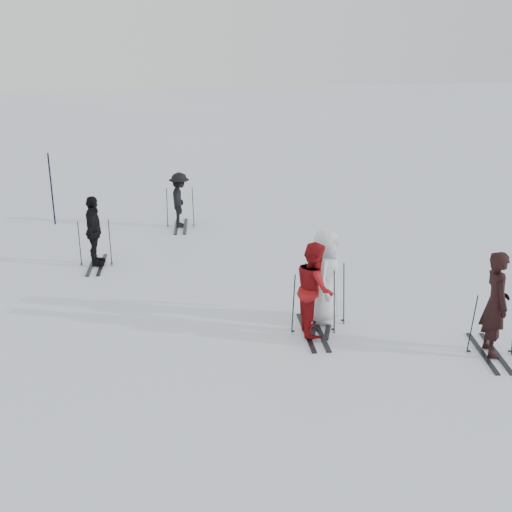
{
  "coord_description": "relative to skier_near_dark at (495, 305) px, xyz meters",
  "views": [
    {
      "loc": [
        -3.69,
        -12.04,
        5.68
      ],
      "look_at": [
        0.0,
        1.0,
        1.0
      ],
      "focal_mm": 45.0,
      "sensor_mm": 36.0,
      "label": 1
    }
  ],
  "objects": [
    {
      "name": "skis_uphill_far",
      "position": [
        -4.19,
        9.95,
        -0.35
      ],
      "size": [
        1.94,
        1.28,
        1.3
      ],
      "primitive_type": null,
      "rotation": [
        0.0,
        0.0,
        1.37
      ],
      "color": "black",
      "rests_on": "ground"
    },
    {
      "name": "skier_uphill_left",
      "position": [
        -6.89,
        7.04,
        -0.09
      ],
      "size": [
        0.62,
        1.12,
        1.81
      ],
      "primitive_type": "imported",
      "rotation": [
        0.0,
        0.0,
        1.4
      ],
      "color": "black",
      "rests_on": "ground"
    },
    {
      "name": "piste_marker",
      "position": [
        -7.98,
        11.35,
        0.13
      ],
      "size": [
        0.05,
        0.05,
        2.26
      ],
      "primitive_type": "cylinder",
      "rotation": [
        0.0,
        0.0,
        0.01
      ],
      "color": "black",
      "rests_on": "ground"
    },
    {
      "name": "skier_grey",
      "position": [
        -2.48,
        2.21,
        -0.02
      ],
      "size": [
        0.99,
        1.13,
        1.96
      ],
      "primitive_type": "imported",
      "rotation": [
        0.0,
        0.0,
        1.1
      ],
      "color": "silver",
      "rests_on": "ground"
    },
    {
      "name": "skier_near_dark",
      "position": [
        0.0,
        0.0,
        0.0
      ],
      "size": [
        0.66,
        0.83,
        2.0
      ],
      "primitive_type": "imported",
      "rotation": [
        0.0,
        0.0,
        1.3
      ],
      "color": "black",
      "rests_on": "ground"
    },
    {
      "name": "skier_uphill_far",
      "position": [
        -4.19,
        9.95,
        -0.15
      ],
      "size": [
        0.83,
        1.19,
        1.69
      ],
      "primitive_type": "imported",
      "rotation": [
        0.0,
        0.0,
        1.37
      ],
      "color": "black",
      "rests_on": "ground"
    },
    {
      "name": "skis_near_dark",
      "position": [
        0.0,
        0.0,
        -0.37
      ],
      "size": [
        1.9,
        1.34,
        1.25
      ],
      "primitive_type": null,
      "rotation": [
        0.0,
        0.0,
        1.3
      ],
      "color": "black",
      "rests_on": "ground"
    },
    {
      "name": "skis_red",
      "position": [
        -2.88,
        1.75,
        -0.33
      ],
      "size": [
        1.98,
        1.27,
        1.34
      ],
      "primitive_type": null,
      "rotation": [
        0.0,
        0.0,
        1.4
      ],
      "color": "black",
      "rests_on": "ground"
    },
    {
      "name": "ground",
      "position": [
        -3.48,
        2.83,
        -1.0
      ],
      "size": [
        120.0,
        120.0,
        0.0
      ],
      "primitive_type": "plane",
      "color": "silver",
      "rests_on": "ground"
    },
    {
      "name": "skis_uphill_left",
      "position": [
        -6.89,
        7.04,
        -0.37
      ],
      "size": [
        1.85,
        1.19,
        1.26
      ],
      "primitive_type": null,
      "rotation": [
        0.0,
        0.0,
        1.4
      ],
      "color": "black",
      "rests_on": "ground"
    },
    {
      "name": "skier_red",
      "position": [
        -2.88,
        1.75,
        -0.06
      ],
      "size": [
        0.85,
        1.02,
        1.88
      ],
      "primitive_type": "imported",
      "rotation": [
        0.0,
        0.0,
        1.4
      ],
      "color": "maroon",
      "rests_on": "ground"
    },
    {
      "name": "skis_grey",
      "position": [
        -2.48,
        2.21,
        -0.33
      ],
      "size": [
        2.08,
        1.69,
        1.34
      ],
      "primitive_type": null,
      "rotation": [
        0.0,
        0.0,
        1.1
      ],
      "color": "black",
      "rests_on": "ground"
    }
  ]
}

